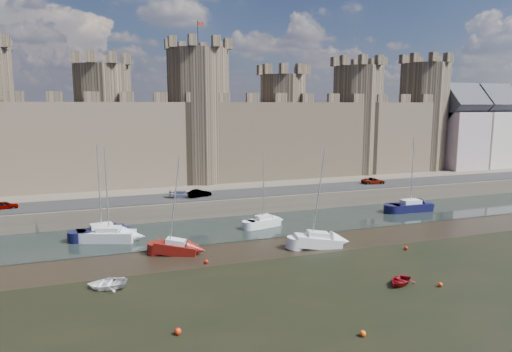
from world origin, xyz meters
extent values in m
plane|color=black|center=(0.00, 0.00, 0.00)|extent=(160.00, 160.00, 0.00)
cube|color=black|center=(0.00, -6.00, 0.01)|extent=(70.00, 34.00, 0.01)
cube|color=black|center=(0.00, 24.00, 0.04)|extent=(160.00, 12.00, 0.08)
cube|color=#4C443A|center=(0.00, 60.00, 1.25)|extent=(160.00, 60.00, 2.50)
cube|color=black|center=(0.00, 34.00, 2.55)|extent=(160.00, 7.00, 0.10)
cube|color=#42382B|center=(0.00, 48.00, 9.50)|extent=(100.00, 9.00, 14.00)
cylinder|color=#42382B|center=(-14.00, 48.00, 12.50)|extent=(9.00, 9.00, 20.00)
cylinder|color=#42382B|center=(2.00, 48.00, 14.00)|extent=(11.00, 11.00, 23.00)
cylinder|color=black|center=(2.00, 48.00, 28.00)|extent=(0.10, 0.10, 5.00)
cube|color=maroon|center=(2.50, 48.00, 29.80)|extent=(1.00, 0.03, 0.60)
cylinder|color=#42382B|center=(18.00, 48.00, 12.00)|extent=(9.00, 9.00, 19.00)
cylinder|color=#42382B|center=(34.00, 48.00, 13.00)|extent=(10.00, 10.00, 21.00)
cylinder|color=#42382B|center=(50.00, 48.00, 13.50)|extent=(10.00, 10.00, 22.00)
cube|color=#BDA2A8|center=(58.00, 46.00, 8.50)|extent=(8.50, 9.00, 12.00)
cube|color=#38383F|center=(58.00, 46.00, 16.10)|extent=(8.50, 9.05, 9.05)
cube|color=beige|center=(67.00, 46.00, 8.50)|extent=(8.50, 9.00, 12.00)
cube|color=#38383F|center=(67.00, 46.00, 16.10)|extent=(8.50, 9.05, 9.05)
imported|color=gray|center=(-27.20, 34.14, 3.04)|extent=(3.31, 1.69, 1.08)
imported|color=gray|center=(-1.45, 33.34, 3.09)|extent=(3.82, 2.37, 1.19)
imported|color=gray|center=(-3.85, 33.75, 3.06)|extent=(4.08, 2.28, 1.12)
imported|color=gray|center=(29.39, 34.52, 3.06)|extent=(4.27, 2.55, 1.11)
cube|color=silver|center=(-14.57, 23.12, 0.69)|extent=(6.38, 4.24, 1.21)
cube|color=silver|center=(-14.57, 23.12, 1.57)|extent=(3.04, 2.44, 0.55)
cylinder|color=silver|center=(-14.57, 23.12, 6.24)|extent=(0.14, 0.14, 9.91)
cube|color=black|center=(-15.38, 24.74, 0.70)|extent=(5.95, 3.13, 1.23)
cube|color=silver|center=(-15.38, 24.74, 1.59)|extent=(2.74, 1.95, 0.56)
cylinder|color=silver|center=(-15.38, 24.74, 6.36)|extent=(0.14, 0.14, 10.10)
cube|color=silver|center=(4.93, 23.14, 0.62)|extent=(4.85, 2.81, 1.07)
cube|color=silver|center=(4.93, 23.14, 1.39)|extent=(2.26, 1.69, 0.49)
cylinder|color=silver|center=(4.93, 23.14, 5.53)|extent=(0.14, 0.14, 8.76)
cube|color=black|center=(29.10, 24.07, 0.69)|extent=(6.51, 2.75, 1.22)
cube|color=silver|center=(29.10, 24.07, 1.58)|extent=(2.92, 1.86, 0.56)
cylinder|color=silver|center=(29.10, 24.07, 6.31)|extent=(0.14, 0.14, 10.01)
cube|color=#65100B|center=(-7.85, 15.94, 0.58)|extent=(4.93, 3.40, 1.17)
cube|color=silver|center=(-7.85, 15.94, 1.44)|extent=(2.36, 1.93, 0.53)
cylinder|color=silver|center=(-7.85, 15.94, 5.96)|extent=(0.14, 0.14, 9.57)
cube|color=silver|center=(7.83, 13.05, 0.63)|extent=(5.60, 2.94, 1.25)
cube|color=silver|center=(7.83, 13.05, 1.54)|extent=(2.58, 1.83, 0.57)
cylinder|color=silver|center=(7.83, 13.05, 6.37)|extent=(0.14, 0.14, 10.24)
imported|color=maroon|center=(9.91, 0.80, 0.32)|extent=(3.80, 3.52, 0.64)
imported|color=white|center=(-15.22, 8.60, 0.37)|extent=(4.26, 3.74, 0.73)
sphere|color=red|center=(-5.41, 12.00, 0.21)|extent=(0.43, 0.43, 0.43)
sphere|color=#ED4D0A|center=(1.57, -6.21, 0.23)|extent=(0.45, 0.45, 0.45)
sphere|color=red|center=(16.79, 8.94, 0.21)|extent=(0.41, 0.41, 0.41)
sphere|color=red|center=(-10.66, -1.64, 0.25)|extent=(0.50, 0.50, 0.50)
sphere|color=#EF340A|center=(12.97, -0.85, 0.20)|extent=(0.40, 0.40, 0.40)
camera|label=1|loc=(-15.42, -31.93, 16.16)|focal=32.00mm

